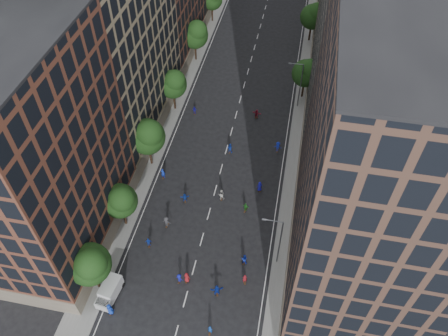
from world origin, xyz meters
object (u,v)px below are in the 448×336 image
streetlamp_far (300,83)px  skater_1 (210,330)px  streetlamp_near (278,240)px  skater_2 (244,259)px  cargo_van (109,291)px  skater_0 (110,309)px

streetlamp_far → skater_1: streetlamp_far is taller
streetlamp_near → skater_1: 13.47m
streetlamp_near → skater_2: (-4.01, -0.96, -4.30)m
streetlamp_far → cargo_van: (-19.66, -41.90, -3.98)m
skater_0 → skater_1: (12.41, 0.00, -0.19)m
streetlamp_near → cargo_van: bearing=-155.6°
skater_0 → skater_1: bearing=-177.6°
streetlamp_near → skater_1: size_ratio=5.85×
cargo_van → streetlamp_near: bearing=31.3°
cargo_van → skater_1: (13.25, -2.10, -0.41)m
cargo_van → skater_2: cargo_van is taller
streetlamp_near → streetlamp_far: 33.00m
streetlamp_far → skater_2: bearing=-96.7°
streetlamp_far → skater_1: (-6.40, -44.00, -4.39)m
skater_0 → skater_2: bearing=-143.4°
streetlamp_far → cargo_van: streetlamp_far is taller
skater_2 → streetlamp_near: bearing=-156.4°
skater_2 → cargo_van: bearing=37.2°
skater_2 → skater_1: bearing=86.9°
streetlamp_near → skater_0: 22.19m
skater_0 → skater_2: (14.80, 10.04, -0.09)m
skater_0 → streetlamp_near: bearing=-147.3°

